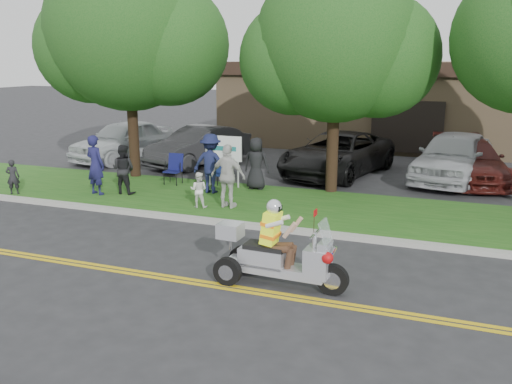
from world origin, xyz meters
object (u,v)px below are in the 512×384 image
(spectator_adult_left, at_px, (95,165))
(parked_car_far_left, at_px, (123,140))
(trike_scooter, at_px, (275,256))
(parked_car_mid, at_px, (338,154))
(lawn_chair_b, at_px, (222,169))
(parked_car_far_right, at_px, (453,156))
(lawn_chair_a, at_px, (174,167))
(spectator_adult_right, at_px, (228,176))
(parked_car_left, at_px, (199,146))
(spectator_adult_mid, at_px, (123,169))
(parked_car_right, at_px, (469,161))

(spectator_adult_left, bearing_deg, parked_car_far_left, -50.85)
(trike_scooter, relative_size, spectator_adult_left, 1.40)
(trike_scooter, relative_size, parked_car_mid, 0.46)
(lawn_chair_b, bearing_deg, parked_car_far_right, 32.57)
(lawn_chair_a, distance_m, parked_car_far_right, 9.52)
(spectator_adult_right, height_order, parked_car_left, spectator_adult_right)
(trike_scooter, bearing_deg, parked_car_far_right, 76.90)
(lawn_chair_b, xyz_separation_m, parked_car_left, (-2.62, 3.60, 0.07))
(spectator_adult_left, bearing_deg, parked_car_mid, -123.76)
(trike_scooter, relative_size, parked_car_far_left, 0.52)
(spectator_adult_left, bearing_deg, trike_scooter, 161.28)
(spectator_adult_right, relative_size, parked_car_left, 0.38)
(spectator_adult_left, distance_m, parked_car_far_right, 11.87)
(spectator_adult_right, xyz_separation_m, parked_car_mid, (1.78, 5.89, -0.22))
(trike_scooter, relative_size, spectator_adult_right, 1.43)
(trike_scooter, height_order, parked_car_left, trike_scooter)
(lawn_chair_a, height_order, parked_car_far_right, parked_car_far_right)
(trike_scooter, distance_m, spectator_adult_mid, 8.03)
(trike_scooter, bearing_deg, spectator_adult_left, 151.03)
(parked_car_far_left, relative_size, parked_car_mid, 0.87)
(spectator_adult_left, bearing_deg, parked_car_right, -136.33)
(spectator_adult_mid, height_order, parked_car_far_left, parked_car_far_left)
(spectator_adult_right, relative_size, parked_car_mid, 0.32)
(parked_car_right, bearing_deg, spectator_adult_mid, -160.44)
(lawn_chair_a, xyz_separation_m, parked_car_far_left, (-4.39, 3.60, 0.16))
(parked_car_far_left, distance_m, parked_car_far_right, 13.01)
(parked_car_mid, bearing_deg, parked_car_right, 20.23)
(spectator_adult_mid, bearing_deg, parked_car_mid, -135.67)
(spectator_adult_mid, relative_size, parked_car_far_right, 0.30)
(lawn_chair_b, bearing_deg, spectator_adult_mid, -142.15)
(parked_car_left, height_order, parked_car_right, parked_car_left)
(parked_car_mid, relative_size, parked_car_right, 1.12)
(spectator_adult_right, distance_m, parked_car_left, 6.87)
(parked_car_mid, bearing_deg, spectator_adult_right, -93.46)
(trike_scooter, height_order, lawn_chair_a, trike_scooter)
(lawn_chair_b, height_order, parked_car_far_left, parked_car_far_left)
(lawn_chair_a, height_order, parked_car_mid, parked_car_mid)
(parked_car_far_left, bearing_deg, trike_scooter, -33.97)
(lawn_chair_b, xyz_separation_m, parked_car_far_left, (-6.12, 3.57, 0.13))
(lawn_chair_a, distance_m, lawn_chair_b, 1.73)
(lawn_chair_b, xyz_separation_m, parked_car_mid, (2.92, 3.74, 0.08))
(spectator_adult_right, bearing_deg, spectator_adult_left, 5.14)
(lawn_chair_a, bearing_deg, parked_car_far_left, 139.02)
(parked_car_far_right, bearing_deg, spectator_adult_left, -136.54)
(parked_car_far_left, xyz_separation_m, parked_car_right, (13.50, 0.70, -0.11))
(spectator_adult_mid, distance_m, parked_car_far_right, 11.05)
(trike_scooter, relative_size, lawn_chair_b, 2.42)
(spectator_adult_left, height_order, parked_car_left, spectator_adult_left)
(trike_scooter, bearing_deg, lawn_chair_a, 133.49)
(lawn_chair_a, distance_m, parked_car_right, 10.07)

